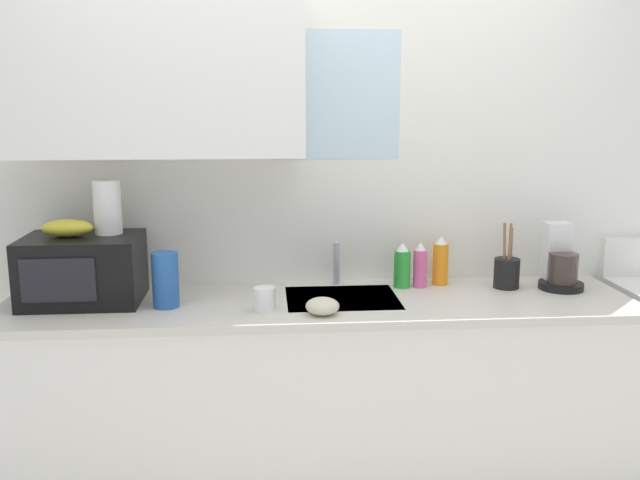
% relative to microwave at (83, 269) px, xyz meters
% --- Properties ---
extents(kitchen_wall_assembly, '(3.35, 0.42, 2.50)m').
position_rel_microwave_xyz_m(kitchen_wall_assembly, '(0.82, 0.26, 0.33)').
color(kitchen_wall_assembly, white).
rests_on(kitchen_wall_assembly, ground).
extents(counter_unit, '(2.58, 0.63, 0.90)m').
position_rel_microwave_xyz_m(counter_unit, '(0.96, -0.05, -0.58)').
color(counter_unit, white).
rests_on(counter_unit, ground).
extents(sink_faucet, '(0.03, 0.03, 0.19)m').
position_rel_microwave_xyz_m(sink_faucet, '(1.05, 0.19, -0.04)').
color(sink_faucet, '#B2B5BA').
rests_on(sink_faucet, counter_unit).
extents(microwave, '(0.46, 0.35, 0.27)m').
position_rel_microwave_xyz_m(microwave, '(0.00, 0.00, 0.00)').
color(microwave, black).
rests_on(microwave, counter_unit).
extents(banana_bunch, '(0.20, 0.11, 0.07)m').
position_rel_microwave_xyz_m(banana_bunch, '(-0.05, 0.00, 0.17)').
color(banana_bunch, gold).
rests_on(banana_bunch, microwave).
extents(paper_towel_roll, '(0.11, 0.11, 0.22)m').
position_rel_microwave_xyz_m(paper_towel_roll, '(0.10, 0.05, 0.24)').
color(paper_towel_roll, white).
rests_on(paper_towel_roll, microwave).
extents(coffee_maker, '(0.19, 0.21, 0.28)m').
position_rel_microwave_xyz_m(coffee_maker, '(2.01, 0.06, -0.03)').
color(coffee_maker, black).
rests_on(coffee_maker, counter_unit).
extents(dish_soap_bottle_green, '(0.07, 0.07, 0.20)m').
position_rel_microwave_xyz_m(dish_soap_bottle_green, '(1.33, 0.12, -0.04)').
color(dish_soap_bottle_green, green).
rests_on(dish_soap_bottle_green, counter_unit).
extents(dish_soap_bottle_pink, '(0.06, 0.06, 0.20)m').
position_rel_microwave_xyz_m(dish_soap_bottle_pink, '(1.41, 0.12, -0.04)').
color(dish_soap_bottle_pink, '#E55999').
rests_on(dish_soap_bottle_pink, counter_unit).
extents(dish_soap_bottle_orange, '(0.07, 0.07, 0.22)m').
position_rel_microwave_xyz_m(dish_soap_bottle_orange, '(1.51, 0.15, -0.03)').
color(dish_soap_bottle_orange, orange).
rests_on(dish_soap_bottle_orange, counter_unit).
extents(cereal_canister, '(0.10, 0.10, 0.22)m').
position_rel_microwave_xyz_m(cereal_canister, '(0.34, -0.10, -0.03)').
color(cereal_canister, '#2659A5').
rests_on(cereal_canister, counter_unit).
extents(mug_white, '(0.08, 0.08, 0.09)m').
position_rel_microwave_xyz_m(mug_white, '(0.73, -0.19, -0.09)').
color(mug_white, white).
rests_on(mug_white, counter_unit).
extents(utensil_crock, '(0.11, 0.11, 0.29)m').
position_rel_microwave_xyz_m(utensil_crock, '(1.78, 0.07, -0.06)').
color(utensil_crock, black).
rests_on(utensil_crock, counter_unit).
extents(small_bowl, '(0.13, 0.13, 0.06)m').
position_rel_microwave_xyz_m(small_bowl, '(0.95, -0.25, -0.10)').
color(small_bowl, beige).
rests_on(small_bowl, counter_unit).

